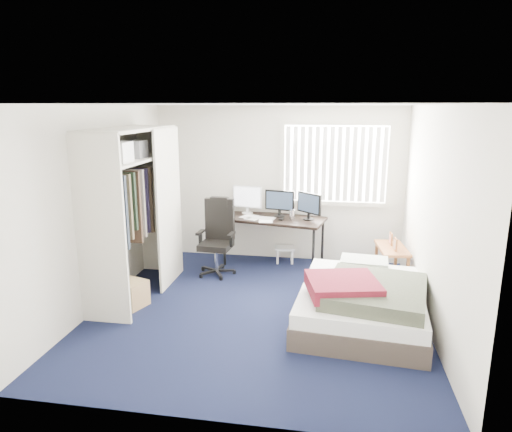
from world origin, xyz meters
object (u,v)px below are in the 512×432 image
object	(u,v)px
desk	(275,216)
bed	(362,300)
office_chair	(217,245)
nightstand	(392,251)

from	to	relation	value
desk	bed	size ratio (longest dim) A/B	0.83
office_chair	bed	distance (m)	2.47
desk	nightstand	size ratio (longest dim) A/B	2.14
nightstand	office_chair	bearing A→B (deg)	-178.52
office_chair	bed	size ratio (longest dim) A/B	0.57
office_chair	nightstand	distance (m)	2.57
office_chair	nightstand	xyz separation A→B (m)	(2.57, 0.07, 0.01)
nightstand	desk	bearing A→B (deg)	165.34
desk	nightstand	world-z (taller)	desk
nightstand	bed	bearing A→B (deg)	-109.39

